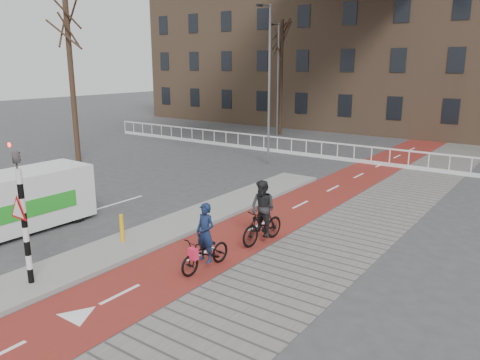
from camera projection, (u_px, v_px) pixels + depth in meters
The scene contains 15 objects.
ground at pixel (112, 265), 12.82m from camera, with size 120.00×120.00×0.00m, color #38383A.
bike_lane at pixel (323, 193), 19.86m from camera, with size 2.50×60.00×0.01m, color maroon.
sidewalk at pixel (388, 205), 18.28m from camera, with size 3.00×60.00×0.01m, color slate.
curb_island at pixel (190, 220), 16.35m from camera, with size 1.80×16.00×0.12m, color gray.
traffic_signal at pixel (22, 210), 11.08m from camera, with size 0.80×0.80×3.68m.
bollard at pixel (122, 228), 14.07m from camera, with size 0.12×0.12×0.86m, color #F7B00D.
cyclist_near at pixel (206, 248), 12.39m from camera, with size 0.73×1.79×1.84m.
cyclist_far at pixel (263, 217), 14.23m from camera, with size 0.91×1.87×1.95m.
van at pixel (20, 200), 15.30m from camera, with size 1.90×4.56×1.95m.
railing at pixel (277, 148), 28.98m from camera, with size 28.00×0.10×0.99m.
townhouse_row at pixel (396, 33), 37.87m from camera, with size 46.00×10.00×15.90m.
tree_left at pixel (72, 84), 25.04m from camera, with size 0.29×0.29×8.63m, color #312015.
tree_mid at pixel (281, 79), 35.37m from camera, with size 0.28×0.28×8.53m, color #312015.
streetlight_near at pixel (269, 87), 24.66m from camera, with size 0.12×0.12×8.29m, color slate.
streetlight_left at pixel (278, 81), 35.21m from camera, with size 0.12×0.12×8.24m, color slate.
Camera 1 is at (9.76, -7.61, 5.37)m, focal length 35.00 mm.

